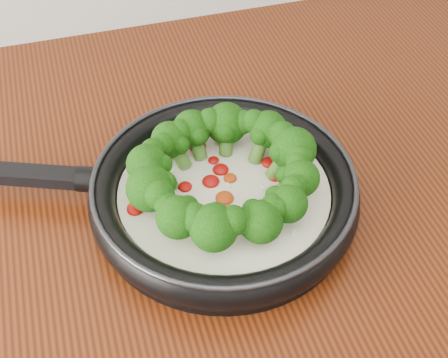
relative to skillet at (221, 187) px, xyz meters
name	(u,v)px	position (x,y,z in m)	size (l,w,h in m)	color
skillet	(221,187)	(0.00, 0.00, 0.00)	(0.51, 0.41, 0.09)	black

